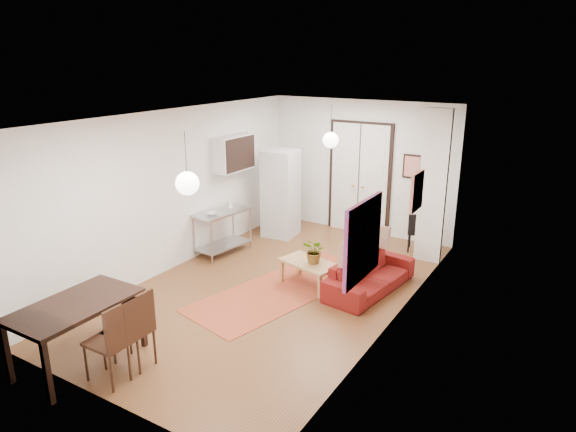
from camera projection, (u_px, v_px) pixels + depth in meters
The scene contains 27 objects.
floor at pixel (275, 288), 8.72m from camera, with size 7.00×7.00×0.00m, color brown.
ceiling at pixel (273, 116), 7.85m from camera, with size 4.20×7.00×0.02m, color silver.
wall_back at pixel (361, 168), 11.14m from camera, with size 4.20×0.02×2.90m, color white.
wall_front at pixel (96, 286), 5.42m from camera, with size 4.20×0.02×2.90m, color white.
wall_left at pixel (177, 190), 9.32m from camera, with size 0.02×7.00×2.90m, color white.
wall_right at pixel (399, 228), 7.25m from camera, with size 0.02×7.00×2.90m, color white.
double_doors at pixel (359, 179), 11.18m from camera, with size 1.44×0.06×2.50m, color white.
stub_partition at pixel (433, 188), 9.45m from camera, with size 0.50×0.10×2.90m, color white.
wall_cabinet at pixel (234, 153), 10.32m from camera, with size 0.35×1.00×0.70m, color white.
painting_popart at pixel (363, 240), 6.18m from camera, with size 0.05×1.00×1.00m, color red.
painting_abstract at pixel (417, 191), 7.81m from camera, with size 0.05×0.50×0.60m, color beige.
poster_back at pixel (412, 167), 10.51m from camera, with size 0.40×0.03×0.50m, color red.
print_left at pixel (242, 146), 10.79m from camera, with size 0.03×0.44×0.54m, color #995F3F.
pendant_back at pixel (331, 140), 9.68m from camera, with size 0.30×0.30×0.80m.
pendant_front at pixel (187, 183), 6.41m from camera, with size 0.30×0.30×0.80m.
kilim_rug at pixel (284, 288), 8.69m from camera, with size 1.30×3.47×0.01m, color #BF492F.
sofa at pixel (370, 275), 8.57m from camera, with size 0.73×1.87×0.55m, color maroon.
coffee_table at pixel (309, 265), 8.69m from camera, with size 1.10×0.78×0.44m.
potted_plant at pixel (315, 251), 8.56m from camera, with size 0.39×0.34×0.43m, color #3E7233.
kitchen_counter at pixel (223, 226), 10.10m from camera, with size 0.73×1.21×0.88m.
bowl at pixel (212, 214), 9.75m from camera, with size 0.21×0.21×0.05m, color white.
soap_bottle at pixel (230, 203), 10.18m from camera, with size 0.08×0.08×0.18m, color teal.
fridge at pixel (281, 193), 11.02m from camera, with size 0.67×0.67×1.89m, color silver.
dining_table at pixel (75, 310), 6.37m from camera, with size 0.88×1.54×0.85m.
dining_chair_near at pixel (134, 320), 6.43m from camera, with size 0.51×0.71×1.05m.
dining_chair_far at pixel (117, 329), 6.21m from camera, with size 0.51×0.71×1.05m.
black_side_chair at pixel (419, 228), 10.32m from camera, with size 0.44×0.44×0.80m.
Camera 1 is at (4.30, -6.69, 3.78)m, focal length 32.00 mm.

